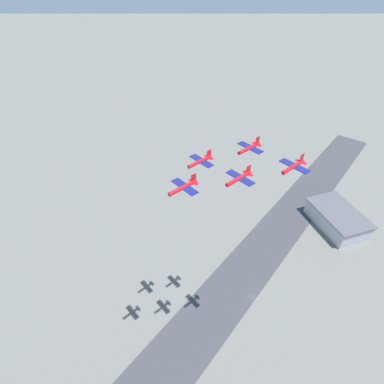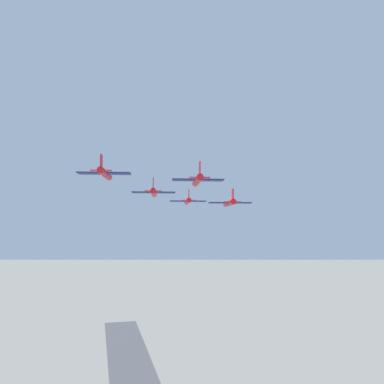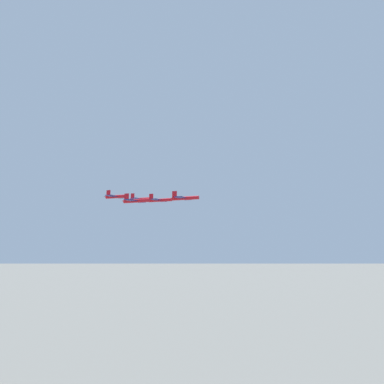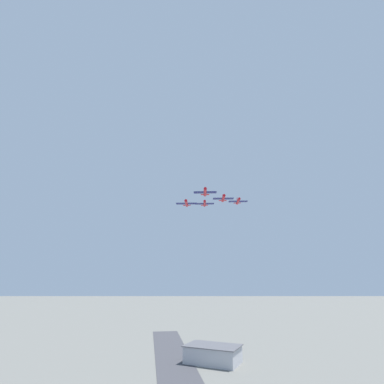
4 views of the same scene
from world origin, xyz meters
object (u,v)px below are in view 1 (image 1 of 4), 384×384
object	(u,v)px
hangar	(337,219)
jet_3	(294,166)
jet_0	(184,187)
jet_2	(201,161)
jet_4	(250,148)
jet_1	(240,178)

from	to	relation	value
hangar	jet_3	size ratio (longest dim) A/B	4.06
jet_0	jet_2	bearing A→B (deg)	-59.53
hangar	jet_4	world-z (taller)	jet_4
jet_1	jet_4	xyz separation A→B (m)	(13.72, -10.30, 1.13)
jet_0	jet_3	bearing A→B (deg)	-120.47
hangar	jet_0	size ratio (longest dim) A/B	4.06
jet_0	jet_2	size ratio (longest dim) A/B	1.00
jet_1	hangar	bearing A→B (deg)	-88.73
hangar	jet_3	bearing A→B (deg)	118.83
hangar	jet_3	world-z (taller)	jet_3
hangar	jet_4	bearing A→B (deg)	109.34
hangar	jet_2	size ratio (longest dim) A/B	4.06
jet_0	jet_1	distance (m)	17.18
hangar	jet_4	size ratio (longest dim) A/B	4.06
hangar	jet_2	distance (m)	150.92
jet_2	hangar	bearing A→B (deg)	-97.03
jet_0	jet_1	size ratio (longest dim) A/B	1.00
jet_2	jet_4	world-z (taller)	jet_4
hangar	jet_3	xyz separation A→B (m)	(-50.79, 92.29, 95.44)
jet_0	jet_2	xyz separation A→B (m)	(13.72, -10.30, -1.27)
jet_4	jet_0	bearing A→B (deg)	90.00
jet_1	jet_0	bearing A→B (deg)	59.53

